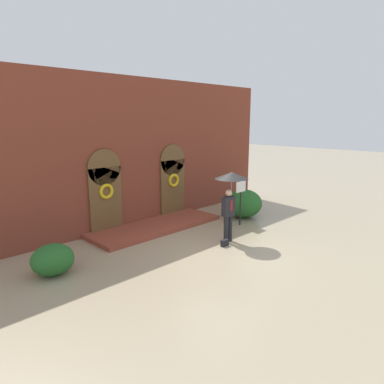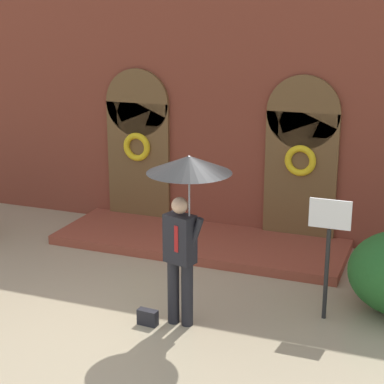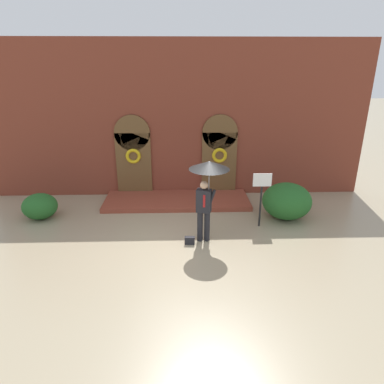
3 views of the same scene
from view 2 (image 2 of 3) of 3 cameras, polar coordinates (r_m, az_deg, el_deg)
name	(u,v)px [view 2 (image 2 of 3)]	position (r m, az deg, el deg)	size (l,w,h in m)	color
ground_plane	(122,320)	(9.08, -6.22, -11.26)	(80.00, 80.00, 0.00)	tan
building_facade	(221,90)	(11.98, 2.58, 9.01)	(14.00, 2.30, 5.60)	brown
person_with_umbrella	(187,190)	(8.20, -0.46, 0.21)	(1.10, 1.10, 2.36)	black
handbag	(148,317)	(8.88, -3.96, -11.06)	(0.28, 0.12, 0.22)	black
sign_post	(329,239)	(8.81, 12.04, -4.13)	(0.56, 0.06, 1.72)	black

